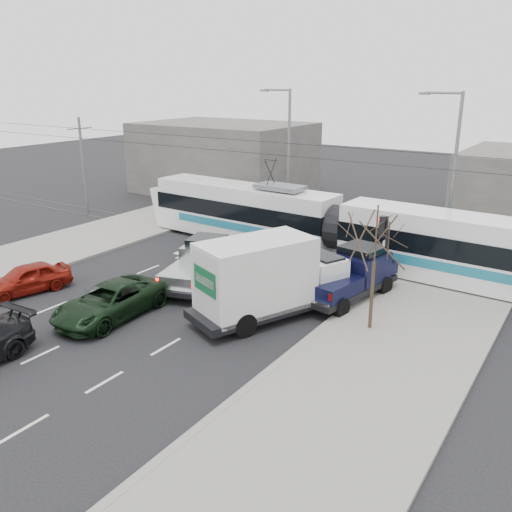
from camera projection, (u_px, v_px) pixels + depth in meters
The scene contains 16 objects.
ground at pixel (183, 310), 23.67m from camera, with size 120.00×120.00×0.00m, color black.
sidewalk_right at pixel (380, 365), 18.96m from camera, with size 6.00×60.00×0.15m, color gray.
sidewalk_left at pixel (17, 260), 29.89m from camera, with size 6.00×60.00×0.15m, color gray.
rails at pixel (295, 251), 31.61m from camera, with size 60.00×1.60×0.03m, color #33302D.
building_left at pixel (224, 158), 47.51m from camera, with size 14.00×10.00×6.00m, color slate.
bare_tree at pixel (376, 240), 20.51m from camera, with size 2.40×2.40×5.00m.
traffic_signal at pixel (383, 238), 24.61m from camera, with size 0.44×0.44×3.60m.
street_lamp_near at pixel (451, 166), 29.39m from camera, with size 2.38×0.25×9.00m.
street_lamp_far at pixel (287, 148), 36.97m from camera, with size 2.38×0.25×9.00m.
catenary at pixel (297, 186), 30.40m from camera, with size 60.00×0.20×7.00m.
tram at pixel (339, 229), 29.51m from camera, with size 25.44×3.73×5.18m.
silver_pickup at pixel (202, 262), 26.62m from camera, with size 3.44×6.07×2.09m.
box_truck at pixel (268, 279), 22.46m from camera, with size 4.89×7.30×3.46m.
navy_pickup at pixel (352, 274), 24.61m from camera, with size 2.97×5.81×2.34m.
green_car at pixel (110, 301), 22.70m from camera, with size 2.41×5.23×1.45m, color black.
red_car at pixel (26, 279), 25.39m from camera, with size 1.63×4.06×1.38m, color maroon.
Camera 1 is at (14.58, -16.45, 9.61)m, focal length 38.00 mm.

